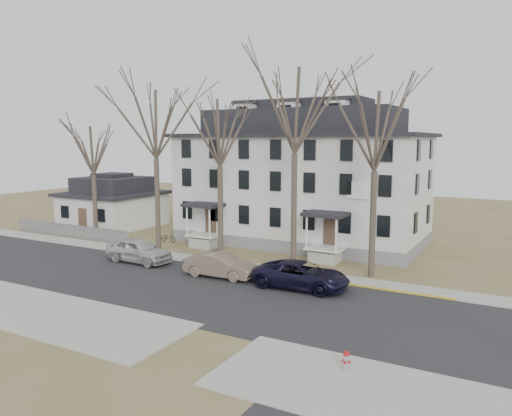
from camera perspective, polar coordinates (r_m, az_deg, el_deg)
The scene contains 19 objects.
ground at distance 27.37m, azimuth -6.40°, elevation -10.84°, with size 120.00×120.00×0.00m, color olive.
main_road at distance 28.95m, azimuth -4.08°, elevation -9.77°, with size 120.00×10.00×0.04m, color #27272A.
far_sidewalk at distance 33.93m, azimuth 1.46°, elevation -7.11°, with size 120.00×2.00×0.08m, color #A09F97.
near_sidewalk_right at distance 18.59m, azimuth 17.07°, elevation -20.52°, with size 14.00×5.00×0.08m, color #A09F97.
near_sidewalk_left at distance 29.45m, azimuth -25.36°, elevation -10.20°, with size 20.00×5.00×0.08m, color #A09F97.
yellow_curb at distance 31.22m, azimuth 8.96°, elevation -8.53°, with size 14.00×0.25×0.06m, color gold.
boarding_house at distance 42.78m, azimuth 5.24°, elevation 3.26°, with size 20.80×12.36×12.05m.
small_house at distance 52.85m, azimuth -16.00°, elevation 0.44°, with size 8.70×8.70×5.00m.
fence at distance 48.11m, azimuth -20.50°, elevation -3.17°, with size 14.00×0.06×1.20m, color gray.
tree_far_left at distance 40.48m, azimuth -11.44°, elevation 9.92°, with size 8.40×8.40×13.72m.
tree_mid_left at distance 36.88m, azimuth -4.18°, elevation 9.13°, with size 7.80×7.80×12.74m.
tree_center at distance 34.07m, azimuth 4.48°, elevation 11.74°, with size 9.00×9.00×14.70m.
tree_mid_right at distance 32.12m, azimuth 13.54°, elevation 9.14°, with size 7.80×7.80×12.74m.
tree_bungalow at distance 45.28m, azimuth -18.20°, elevation 6.63°, with size 6.60×6.60×10.78m.
car_silver at distance 36.67m, azimuth -13.24°, elevation -4.79°, with size 2.05×5.11×1.74m, color silver.
car_tan at distance 32.04m, azimuth -4.12°, elevation -6.58°, with size 1.65×4.74×1.56m, color #766154.
car_navy at distance 29.75m, azimuth 5.19°, elevation -7.71°, with size 2.62×5.68×1.58m, color black.
bicycle_left at distance 43.43m, azimuth -9.98°, elevation -3.38°, with size 0.54×1.56×0.82m, color black.
fire_hydrant at distance 20.03m, azimuth 10.25°, elevation -16.83°, with size 0.34×0.32×0.81m.
Camera 1 is at (15.05, -21.14, 8.70)m, focal length 35.00 mm.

